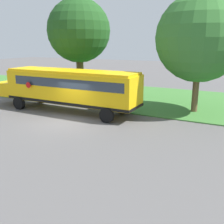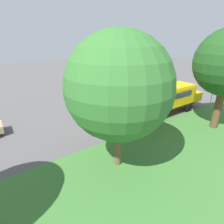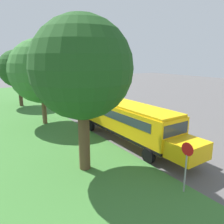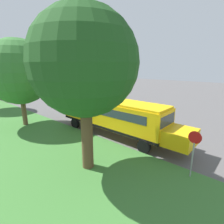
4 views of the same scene
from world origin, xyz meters
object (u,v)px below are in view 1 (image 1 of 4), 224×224
at_px(school_bus, 68,87).
at_px(stop_sign, 18,80).
at_px(oak_tree_roadside_mid, 199,36).
at_px(oak_tree_beside_bus, 79,30).

bearing_deg(school_bus, stop_sign, -105.34).
distance_m(school_bus, oak_tree_roadside_mid, 10.13).
bearing_deg(oak_tree_beside_bus, stop_sign, -57.74).
xyz_separation_m(school_bus, stop_sign, (-2.02, -7.35, -0.19)).
height_order(oak_tree_roadside_mid, stop_sign, oak_tree_roadside_mid).
relative_size(oak_tree_beside_bus, stop_sign, 3.30).
relative_size(oak_tree_beside_bus, oak_tree_roadside_mid, 1.05).
bearing_deg(school_bus, oak_tree_roadside_mid, 116.26).
relative_size(school_bus, stop_sign, 4.53).
bearing_deg(oak_tree_beside_bus, school_bus, 24.38).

